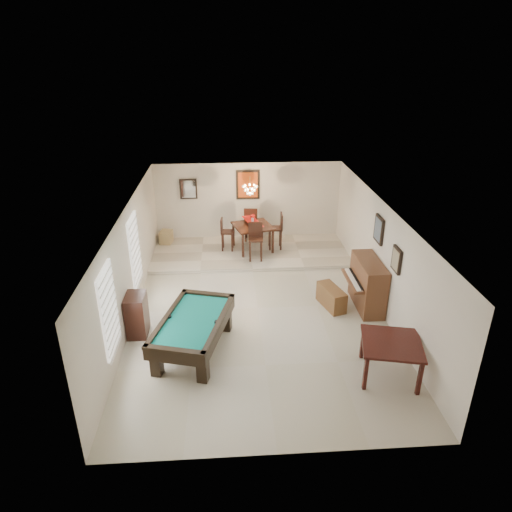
{
  "coord_description": "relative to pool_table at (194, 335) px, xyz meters",
  "views": [
    {
      "loc": [
        -0.7,
        -9.75,
        5.9
      ],
      "look_at": [
        0.0,
        0.6,
        1.15
      ],
      "focal_mm": 32.0,
      "sensor_mm": 36.0,
      "label": 1
    }
  ],
  "objects": [
    {
      "name": "flower_vase",
      "position": [
        1.56,
        5.03,
        0.78
      ],
      "size": [
        0.18,
        0.18,
        0.24
      ],
      "primitive_type": null,
      "rotation": [
        0.0,
        0.0,
        0.32
      ],
      "color": "#A0120D",
      "rests_on": "dining_table"
    },
    {
      "name": "dining_table",
      "position": [
        1.56,
        5.03,
        0.2
      ],
      "size": [
        1.37,
        1.37,
        0.92
      ],
      "primitive_type": null,
      "rotation": [
        0.0,
        0.0,
        0.28
      ],
      "color": "black",
      "rests_on": "dining_step"
    },
    {
      "name": "right_picture_lower",
      "position": [
        4.43,
        0.64,
        1.32
      ],
      "size": [
        0.06,
        0.45,
        0.55
      ],
      "primitive_type": "cube",
      "color": "gray",
      "rests_on": "wall_right"
    },
    {
      "name": "square_table",
      "position": [
        3.85,
        -1.07,
        0.01
      ],
      "size": [
        1.34,
        1.34,
        0.77
      ],
      "primitive_type": null,
      "rotation": [
        0.0,
        0.0,
        -0.22
      ],
      "color": "black",
      "rests_on": "ground_plane"
    },
    {
      "name": "upright_piano",
      "position": [
        4.04,
        1.57,
        0.24
      ],
      "size": [
        0.82,
        1.47,
        1.23
      ],
      "primitive_type": null,
      "color": "brown",
      "rests_on": "ground_plane"
    },
    {
      "name": "right_picture_upper",
      "position": [
        4.43,
        1.94,
        1.52
      ],
      "size": [
        0.06,
        0.55,
        0.65
      ],
      "primitive_type": "cube",
      "color": "slate",
      "rests_on": "wall_right"
    },
    {
      "name": "window_left_rear",
      "position": [
        -1.5,
        2.24,
        1.02
      ],
      "size": [
        0.06,
        1.0,
        1.7
      ],
      "primitive_type": "cube",
      "color": "white",
      "rests_on": "wall_left"
    },
    {
      "name": "dining_chair_west",
      "position": [
        0.77,
        5.05,
        0.25
      ],
      "size": [
        0.4,
        0.4,
        1.01
      ],
      "primitive_type": null,
      "rotation": [
        0.0,
        0.0,
        1.49
      ],
      "color": "black",
      "rests_on": "dining_step"
    },
    {
      "name": "wall_back",
      "position": [
        1.47,
        6.14,
        0.92
      ],
      "size": [
        6.0,
        0.04,
        2.6
      ],
      "primitive_type": "cube",
      "color": "silver",
      "rests_on": "ground_plane"
    },
    {
      "name": "dining_chair_east",
      "position": [
        2.26,
        5.06,
        0.31
      ],
      "size": [
        0.44,
        0.44,
        1.14
      ],
      "primitive_type": null,
      "rotation": [
        0.0,
        0.0,
        -1.61
      ],
      "color": "black",
      "rests_on": "dining_step"
    },
    {
      "name": "dining_chair_south",
      "position": [
        1.59,
        4.26,
        0.3
      ],
      "size": [
        0.43,
        0.43,
        1.12
      ],
      "primitive_type": null,
      "rotation": [
        0.0,
        0.0,
        -0.04
      ],
      "color": "black",
      "rests_on": "dining_step"
    },
    {
      "name": "wall_left",
      "position": [
        -1.53,
        1.64,
        0.92
      ],
      "size": [
        0.04,
        9.0,
        2.6
      ],
      "primitive_type": "cube",
      "color": "silver",
      "rests_on": "ground_plane"
    },
    {
      "name": "back_painting",
      "position": [
        1.47,
        6.1,
        1.52
      ],
      "size": [
        0.75,
        0.06,
        0.95
      ],
      "primitive_type": "cube",
      "color": "#D84C14",
      "rests_on": "wall_back"
    },
    {
      "name": "ceiling",
      "position": [
        1.47,
        1.64,
        2.22
      ],
      "size": [
        6.0,
        9.0,
        0.04
      ],
      "primitive_type": "cube",
      "color": "white",
      "rests_on": "wall_back"
    },
    {
      "name": "back_mirror",
      "position": [
        -0.43,
        6.1,
        1.42
      ],
      "size": [
        0.55,
        0.06,
        0.65
      ],
      "primitive_type": "cube",
      "color": "white",
      "rests_on": "wall_back"
    },
    {
      "name": "apothecary_chest",
      "position": [
        -1.3,
        0.73,
        0.1
      ],
      "size": [
        0.43,
        0.64,
        0.97
      ],
      "primitive_type": "cube",
      "color": "black",
      "rests_on": "ground_plane"
    },
    {
      "name": "pool_table",
      "position": [
        0.0,
        0.0,
        0.0
      ],
      "size": [
        1.78,
        2.51,
        0.76
      ],
      "primitive_type": null,
      "rotation": [
        0.0,
        0.0,
        -0.26
      ],
      "color": "black",
      "rests_on": "ground_plane"
    },
    {
      "name": "window_left_front",
      "position": [
        -1.5,
        -0.56,
        1.02
      ],
      "size": [
        0.06,
        1.0,
        1.7
      ],
      "primitive_type": "cube",
      "color": "white",
      "rests_on": "wall_left"
    },
    {
      "name": "piano_bench",
      "position": [
        3.3,
        1.6,
        -0.12
      ],
      "size": [
        0.62,
        1.0,
        0.52
      ],
      "primitive_type": "cube",
      "rotation": [
        0.0,
        0.0,
        0.29
      ],
      "color": "brown",
      "rests_on": "ground_plane"
    },
    {
      "name": "corner_bench",
      "position": [
        -1.21,
        5.72,
        -0.06
      ],
      "size": [
        0.42,
        0.5,
        0.4
      ],
      "primitive_type": "cube",
      "rotation": [
        0.0,
        0.0,
        -0.16
      ],
      "color": "#A28958",
      "rests_on": "dining_step"
    },
    {
      "name": "ground_plane",
      "position": [
        1.47,
        1.64,
        -0.39
      ],
      "size": [
        6.0,
        9.0,
        0.02
      ],
      "primitive_type": "cube",
      "color": "beige"
    },
    {
      "name": "chandelier",
      "position": [
        1.47,
        4.84,
        1.82
      ],
      "size": [
        0.44,
        0.44,
        0.6
      ],
      "primitive_type": null,
      "color": "#FFE5B2",
      "rests_on": "ceiling"
    },
    {
      "name": "dining_step",
      "position": [
        1.47,
        4.89,
        -0.32
      ],
      "size": [
        6.0,
        2.5,
        0.12
      ],
      "primitive_type": "cube",
      "color": "beige",
      "rests_on": "ground_plane"
    },
    {
      "name": "wall_right",
      "position": [
        4.47,
        1.64,
        0.92
      ],
      "size": [
        0.04,
        9.0,
        2.6
      ],
      "primitive_type": "cube",
      "color": "silver",
      "rests_on": "ground_plane"
    },
    {
      "name": "wall_front",
      "position": [
        1.47,
        -2.86,
        0.92
      ],
      "size": [
        6.0,
        0.04,
        2.6
      ],
      "primitive_type": "cube",
      "color": "silver",
      "rests_on": "ground_plane"
    },
    {
      "name": "dining_chair_north",
      "position": [
        1.55,
        5.77,
        0.32
      ],
      "size": [
        0.48,
        0.48,
        1.15
      ],
      "primitive_type": null,
      "rotation": [
        0.0,
        0.0,
        3.01
      ],
      "color": "black",
      "rests_on": "dining_step"
    }
  ]
}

